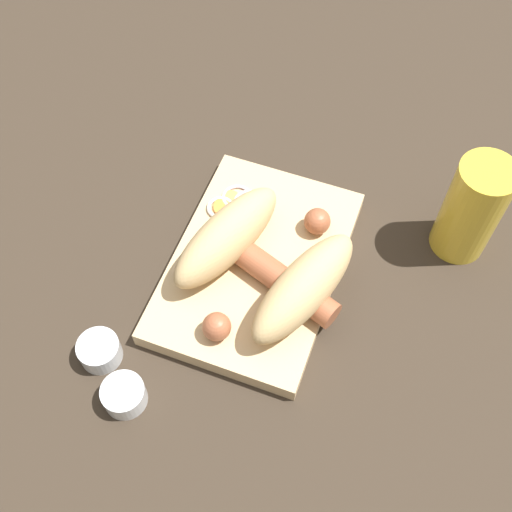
% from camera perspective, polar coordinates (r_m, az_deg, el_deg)
% --- Properties ---
extents(ground_plane, '(3.00, 3.00, 0.00)m').
position_cam_1_polar(ground_plane, '(0.75, 0.00, -1.30)').
color(ground_plane, '#33281E').
extents(food_tray, '(0.27, 0.18, 0.02)m').
position_cam_1_polar(food_tray, '(0.74, 0.00, -0.86)').
color(food_tray, tan).
rests_on(food_tray, ground_plane).
extents(bread_roll, '(0.20, 0.20, 0.06)m').
position_cam_1_polar(bread_roll, '(0.69, 0.80, -0.36)').
color(bread_roll, tan).
rests_on(bread_roll, food_tray).
extents(sausage, '(0.19, 0.17, 0.03)m').
position_cam_1_polar(sausage, '(0.70, 1.21, -1.37)').
color(sausage, '#9E5638').
rests_on(sausage, food_tray).
extents(pickled_veggies, '(0.06, 0.07, 0.00)m').
position_cam_1_polar(pickled_veggies, '(0.77, -1.83, 4.73)').
color(pickled_veggies, '#F99E4C').
rests_on(pickled_veggies, food_tray).
extents(condiment_cup_near, '(0.05, 0.05, 0.03)m').
position_cam_1_polar(condiment_cup_near, '(0.71, -13.70, -8.23)').
color(condiment_cup_near, silver).
rests_on(condiment_cup_near, ground_plane).
extents(condiment_cup_far, '(0.05, 0.05, 0.03)m').
position_cam_1_polar(condiment_cup_far, '(0.68, -11.62, -12.06)').
color(condiment_cup_far, silver).
rests_on(condiment_cup_far, ground_plane).
extents(drink_glass, '(0.06, 0.06, 0.13)m').
position_cam_1_polar(drink_glass, '(0.75, 18.64, 3.95)').
color(drink_glass, gold).
rests_on(drink_glass, ground_plane).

